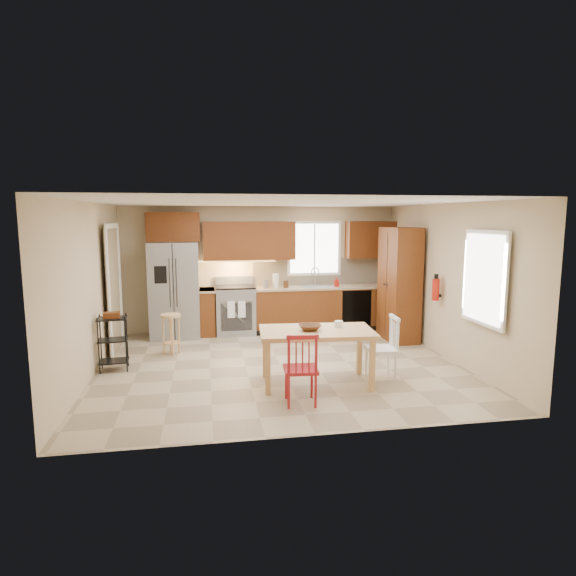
% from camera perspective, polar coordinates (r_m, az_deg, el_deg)
% --- Properties ---
extents(floor, '(5.50, 5.50, 0.00)m').
position_cam_1_polar(floor, '(7.60, -0.96, -9.08)').
color(floor, tan).
rests_on(floor, ground).
extents(ceiling, '(5.50, 5.00, 0.02)m').
position_cam_1_polar(ceiling, '(7.26, -1.01, 10.11)').
color(ceiling, silver).
rests_on(ceiling, ground).
extents(wall_back, '(5.50, 0.02, 2.50)m').
position_cam_1_polar(wall_back, '(9.79, -3.22, 2.31)').
color(wall_back, '#CCB793').
rests_on(wall_back, ground).
extents(wall_front, '(5.50, 0.02, 2.50)m').
position_cam_1_polar(wall_front, '(4.91, 3.49, -3.75)').
color(wall_front, '#CCB793').
rests_on(wall_front, ground).
extents(wall_left, '(0.02, 5.00, 2.50)m').
position_cam_1_polar(wall_left, '(7.43, -22.45, -0.24)').
color(wall_left, '#CCB793').
rests_on(wall_left, ground).
extents(wall_right, '(0.02, 5.00, 2.50)m').
position_cam_1_polar(wall_right, '(8.20, 18.37, 0.73)').
color(wall_right, '#CCB793').
rests_on(wall_right, ground).
extents(refrigerator, '(0.92, 0.75, 1.82)m').
position_cam_1_polar(refrigerator, '(9.41, -13.27, -0.23)').
color(refrigerator, gray).
rests_on(refrigerator, floor).
extents(range_stove, '(0.76, 0.63, 0.92)m').
position_cam_1_polar(range_stove, '(9.54, -6.25, -2.68)').
color(range_stove, gray).
rests_on(range_stove, floor).
extents(base_cabinet_narrow, '(0.30, 0.60, 0.90)m').
position_cam_1_polar(base_cabinet_narrow, '(9.54, -9.55, -2.80)').
color(base_cabinet_narrow, '#653212').
rests_on(base_cabinet_narrow, floor).
extents(base_cabinet_run, '(2.92, 0.60, 0.90)m').
position_cam_1_polar(base_cabinet_run, '(9.84, 4.51, -2.38)').
color(base_cabinet_run, '#653212').
rests_on(base_cabinet_run, floor).
extents(dishwasher, '(0.60, 0.02, 0.78)m').
position_cam_1_polar(dishwasher, '(9.72, 8.14, -2.57)').
color(dishwasher, black).
rests_on(dishwasher, floor).
extents(backsplash, '(2.92, 0.03, 0.55)m').
position_cam_1_polar(backsplash, '(10.01, 4.16, 2.00)').
color(backsplash, beige).
rests_on(backsplash, wall_back).
extents(upper_over_fridge, '(1.00, 0.35, 0.55)m').
position_cam_1_polar(upper_over_fridge, '(9.51, -13.44, 7.06)').
color(upper_over_fridge, '#5E280F').
rests_on(upper_over_fridge, wall_back).
extents(upper_left_block, '(1.80, 0.35, 0.75)m').
position_cam_1_polar(upper_left_block, '(9.54, -4.62, 5.61)').
color(upper_left_block, '#5E280F').
rests_on(upper_left_block, wall_back).
extents(upper_right_block, '(1.00, 0.35, 0.75)m').
position_cam_1_polar(upper_right_block, '(10.08, 9.75, 5.66)').
color(upper_right_block, '#5E280F').
rests_on(upper_right_block, wall_back).
extents(window_back, '(1.12, 0.04, 1.12)m').
position_cam_1_polar(window_back, '(9.92, 3.12, 4.71)').
color(window_back, white).
rests_on(window_back, wall_back).
extents(sink, '(0.62, 0.46, 0.16)m').
position_cam_1_polar(sink, '(9.73, 3.45, -0.04)').
color(sink, gray).
rests_on(sink, base_cabinet_run).
extents(undercab_glow, '(1.60, 0.30, 0.01)m').
position_cam_1_polar(undercab_glow, '(9.52, -6.38, 3.19)').
color(undercab_glow, '#FFBF66').
rests_on(undercab_glow, wall_back).
extents(soap_bottle, '(0.09, 0.09, 0.19)m').
position_cam_1_polar(soap_bottle, '(9.71, 5.78, 0.72)').
color(soap_bottle, '#AA180B').
rests_on(soap_bottle, base_cabinet_run).
extents(paper_towel, '(0.12, 0.12, 0.28)m').
position_cam_1_polar(paper_towel, '(9.50, -1.47, 0.86)').
color(paper_towel, white).
rests_on(paper_towel, base_cabinet_run).
extents(canister_steel, '(0.11, 0.11, 0.18)m').
position_cam_1_polar(canister_steel, '(9.48, -2.66, 0.53)').
color(canister_steel, gray).
rests_on(canister_steel, base_cabinet_run).
extents(canister_wood, '(0.10, 0.10, 0.14)m').
position_cam_1_polar(canister_wood, '(9.51, -0.25, 0.45)').
color(canister_wood, '#512E15').
rests_on(canister_wood, base_cabinet_run).
extents(pantry, '(0.50, 0.95, 2.10)m').
position_cam_1_polar(pantry, '(9.17, 13.03, 0.44)').
color(pantry, '#653212').
rests_on(pantry, floor).
extents(fire_extinguisher, '(0.12, 0.12, 0.36)m').
position_cam_1_polar(fire_extinguisher, '(8.30, 17.10, -0.18)').
color(fire_extinguisher, '#AA180B').
rests_on(fire_extinguisher, wall_right).
extents(window_right, '(0.04, 1.02, 1.32)m').
position_cam_1_polar(window_right, '(7.16, 22.26, 1.09)').
color(window_right, white).
rests_on(window_right, wall_right).
extents(doorway, '(0.04, 0.95, 2.10)m').
position_cam_1_polar(doorway, '(8.70, -20.01, -0.27)').
color(doorway, '#8C7A59').
rests_on(doorway, wall_left).
extents(dining_table, '(1.60, 0.98, 0.75)m').
position_cam_1_polar(dining_table, '(6.68, 3.38, -8.23)').
color(dining_table, tan).
rests_on(dining_table, floor).
extents(chair_red, '(0.45, 0.45, 0.90)m').
position_cam_1_polar(chair_red, '(5.97, 1.51, -9.45)').
color(chair_red, maroon).
rests_on(chair_red, floor).
extents(chair_white, '(0.45, 0.45, 0.90)m').
position_cam_1_polar(chair_white, '(6.97, 10.98, -6.99)').
color(chair_white, white).
rests_on(chair_white, floor).
extents(table_bowl, '(0.33, 0.33, 0.08)m').
position_cam_1_polar(table_bowl, '(6.56, 2.59, -5.06)').
color(table_bowl, '#512E15').
rests_on(table_bowl, dining_table).
extents(table_jar, '(0.12, 0.12, 0.13)m').
position_cam_1_polar(table_jar, '(6.74, 6.02, -4.46)').
color(table_jar, white).
rests_on(table_jar, dining_table).
extents(bar_stool, '(0.35, 0.35, 0.68)m').
position_cam_1_polar(bar_stool, '(8.32, -13.66, -5.35)').
color(bar_stool, tan).
rests_on(bar_stool, floor).
extents(utility_cart, '(0.45, 0.37, 0.84)m').
position_cam_1_polar(utility_cart, '(7.69, -20.01, -6.13)').
color(utility_cart, black).
rests_on(utility_cart, floor).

